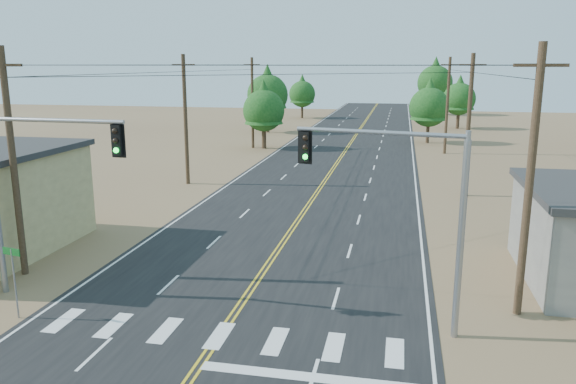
# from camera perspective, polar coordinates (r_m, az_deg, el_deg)

# --- Properties ---
(road) EXTENTS (15.00, 200.00, 0.02)m
(road) POSITION_cam_1_polar(r_m,az_deg,el_deg) (40.57, 2.78, -0.31)
(road) COLOR black
(road) RESTS_ON ground
(utility_pole_left_near) EXTENTS (1.80, 0.30, 10.00)m
(utility_pole_left_near) POSITION_cam_1_polar(r_m,az_deg,el_deg) (27.01, -26.15, 2.76)
(utility_pole_left_near) COLOR #4C3826
(utility_pole_left_near) RESTS_ON ground
(utility_pole_left_mid) EXTENTS (1.80, 0.30, 10.00)m
(utility_pole_left_mid) POSITION_cam_1_polar(r_m,az_deg,el_deg) (44.41, -10.37, 7.32)
(utility_pole_left_mid) COLOR #4C3826
(utility_pole_left_mid) RESTS_ON ground
(utility_pole_left_far) EXTENTS (1.80, 0.30, 10.00)m
(utility_pole_left_far) POSITION_cam_1_polar(r_m,az_deg,el_deg) (63.36, -3.64, 9.09)
(utility_pole_left_far) COLOR #4C3826
(utility_pole_left_far) RESTS_ON ground
(utility_pole_right_near) EXTENTS (1.80, 0.30, 10.00)m
(utility_pole_right_near) POSITION_cam_1_polar(r_m,az_deg,el_deg) (21.96, 23.34, 0.99)
(utility_pole_right_near) COLOR #4C3826
(utility_pole_right_near) RESTS_ON ground
(utility_pole_right_mid) EXTENTS (1.80, 0.30, 10.00)m
(utility_pole_right_mid) POSITION_cam_1_polar(r_m,az_deg,el_deg) (41.54, 17.86, 6.54)
(utility_pole_right_mid) COLOR #4C3826
(utility_pole_right_mid) RESTS_ON ground
(utility_pole_right_far) EXTENTS (1.80, 0.30, 10.00)m
(utility_pole_right_far) POSITION_cam_1_polar(r_m,az_deg,el_deg) (61.38, 15.88, 8.51)
(utility_pole_right_far) COLOR #4C3826
(utility_pole_right_far) RESTS_ON ground
(signal_mast_left) EXTENTS (6.09, 0.66, 7.38)m
(signal_mast_left) POSITION_cam_1_polar(r_m,az_deg,el_deg) (24.02, -24.77, 1.49)
(signal_mast_left) COLOR gray
(signal_mast_left) RESTS_ON ground
(signal_mast_right) EXTENTS (5.91, 1.45, 7.16)m
(signal_mast_right) POSITION_cam_1_polar(r_m,az_deg,el_deg) (19.52, 12.38, -0.42)
(signal_mast_right) COLOR gray
(signal_mast_right) RESTS_ON ground
(street_sign) EXTENTS (0.80, 0.19, 2.73)m
(street_sign) POSITION_cam_1_polar(r_m,az_deg,el_deg) (23.02, -26.11, -7.27)
(street_sign) COLOR gray
(street_sign) RESTS_ON ground
(tree_left_near) EXTENTS (4.61, 4.61, 7.69)m
(tree_left_near) POSITION_cam_1_polar(r_m,az_deg,el_deg) (62.90, -2.48, 8.69)
(tree_left_near) COLOR #3F2D1E
(tree_left_near) RESTS_ON ground
(tree_left_mid) EXTENTS (5.60, 5.60, 9.33)m
(tree_left_mid) POSITION_cam_1_polar(r_m,az_deg,el_deg) (78.10, -2.09, 10.24)
(tree_left_mid) COLOR #3F2D1E
(tree_left_mid) RESTS_ON ground
(tree_left_far) EXTENTS (4.57, 4.57, 7.62)m
(tree_left_far) POSITION_cam_1_polar(r_m,az_deg,el_deg) (99.29, 1.45, 10.19)
(tree_left_far) COLOR #3F2D1E
(tree_left_far) RESTS_ON ground
(tree_right_near) EXTENTS (4.66, 4.66, 7.77)m
(tree_right_near) POSITION_cam_1_polar(r_m,az_deg,el_deg) (69.40, 14.16, 8.75)
(tree_right_near) COLOR #3F2D1E
(tree_right_near) RESTS_ON ground
(tree_right_mid) EXTENTS (4.70, 4.70, 7.84)m
(tree_right_mid) POSITION_cam_1_polar(r_m,az_deg,el_deg) (86.47, 17.02, 9.34)
(tree_right_mid) COLOR #3F2D1E
(tree_right_mid) RESTS_ON ground
(tree_right_far) EXTENTS (6.42, 6.42, 10.71)m
(tree_right_far) POSITION_cam_1_polar(r_m,az_deg,el_deg) (109.70, 14.72, 11.02)
(tree_right_far) COLOR #3F2D1E
(tree_right_far) RESTS_ON ground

